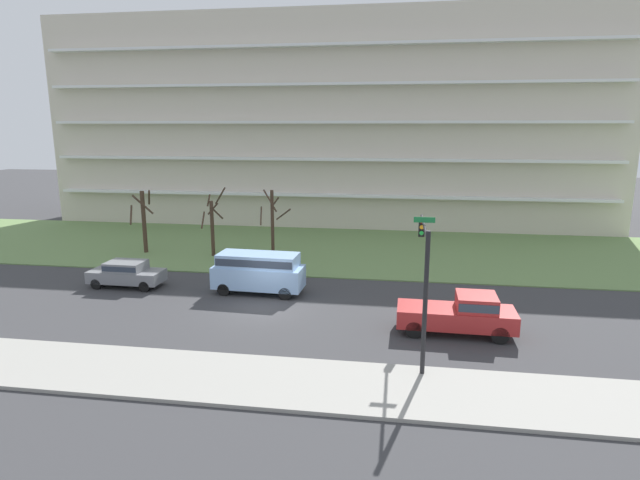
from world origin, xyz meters
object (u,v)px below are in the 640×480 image
tree_left (213,224)px  van_blue_near_left (258,270)px  tree_far_left (143,219)px  tree_center (272,223)px  traffic_signal_mast (424,263)px  sedan_gray_center_right (126,273)px  pickup_red_center_left (461,313)px

tree_left → van_blue_near_left: (5.61, -7.91, -1.10)m
tree_far_left → tree_center: size_ratio=0.93×
tree_far_left → tree_center: bearing=-4.6°
tree_left → traffic_signal_mast: size_ratio=0.90×
sedan_gray_center_right → traffic_signal_mast: 18.88m
tree_left → traffic_signal_mast: traffic_signal_mast is taller
tree_left → van_blue_near_left: tree_left is taller
tree_center → pickup_red_center_left: (11.84, -11.72, -1.80)m
tree_far_left → pickup_red_center_left: size_ratio=0.90×
tree_center → van_blue_near_left: bearing=-82.9°
tree_left → pickup_red_center_left: tree_left is taller
van_blue_near_left → pickup_red_center_left: 11.84m
tree_far_left → pickup_red_center_left: tree_far_left is taller
tree_far_left → pickup_red_center_left: 25.43m
tree_far_left → traffic_signal_mast: bearing=-36.8°
pickup_red_center_left → traffic_signal_mast: traffic_signal_mast is taller
pickup_red_center_left → traffic_signal_mast: 4.37m
tree_far_left → van_blue_near_left: (11.12, -8.04, -1.24)m
tree_center → sedan_gray_center_right: (-7.33, -7.22, -1.95)m
sedan_gray_center_right → traffic_signal_mast: (17.24, -7.03, 3.15)m
tree_far_left → van_blue_near_left: bearing=-35.9°
sedan_gray_center_right → tree_center: bearing=-134.8°
tree_far_left → tree_left: bearing=-1.4°
tree_far_left → van_blue_near_left: size_ratio=0.92×
tree_left → tree_far_left: bearing=178.6°
tree_left → tree_center: tree_center is taller
tree_far_left → tree_left: tree_left is taller
pickup_red_center_left → sedan_gray_center_right: bearing=168.1°
van_blue_near_left → traffic_signal_mast: 11.72m
tree_left → pickup_red_center_left: size_ratio=0.96×
pickup_red_center_left → traffic_signal_mast: (-1.94, -2.53, 3.00)m
tree_left → pickup_red_center_left: bearing=-36.9°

